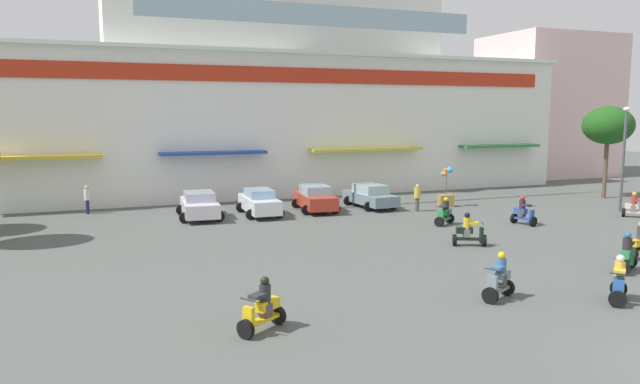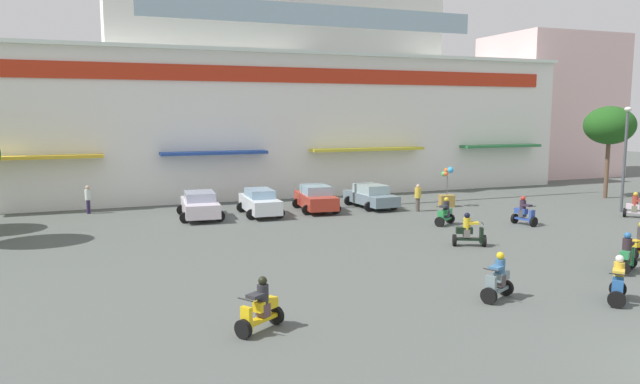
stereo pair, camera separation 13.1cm
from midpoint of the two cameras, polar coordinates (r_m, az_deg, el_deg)
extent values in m
plane|color=#515652|center=(25.84, 9.75, -5.66)|extent=(128.00, 128.00, 0.00)
cube|color=white|center=(45.75, -4.65, 6.41)|extent=(43.83, 10.64, 9.83)
cube|color=white|center=(46.79, -4.96, 16.37)|extent=(24.15, 9.58, 6.34)
cube|color=red|center=(40.69, -2.51, 11.20)|extent=(40.33, 0.12, 1.01)
cube|color=white|center=(40.77, -2.51, 13.36)|extent=(43.83, 0.70, 0.24)
cube|color=gold|center=(38.25, -26.46, 3.00)|extent=(8.18, 1.10, 0.20)
cube|color=navy|center=(38.77, -10.29, 3.73)|extent=(6.87, 1.10, 0.20)
cube|color=gold|center=(42.20, 4.48, 4.14)|extent=(8.54, 1.10, 0.20)
cube|color=#2F7843|center=(48.26, 16.88, 4.28)|extent=(6.88, 1.10, 0.20)
cube|color=#99B7C6|center=(37.08, -0.36, 16.71)|extent=(21.26, 0.08, 1.27)
cube|color=beige|center=(60.57, 21.02, 7.72)|extent=(10.90, 8.59, 12.98)
cylinder|color=brown|center=(45.53, 25.74, 1.88)|extent=(0.28, 0.28, 3.83)
ellipsoid|color=#1F5119|center=(45.36, 25.98, 5.81)|extent=(3.47, 3.31, 2.61)
cube|color=silver|center=(33.85, -11.66, -1.43)|extent=(2.14, 4.44, 0.75)
cube|color=#A4ACC4|center=(33.76, -11.69, -0.40)|extent=(1.73, 2.27, 0.48)
cylinder|color=black|center=(35.15, -13.35, -1.72)|extent=(0.61, 0.21, 0.60)
cylinder|color=black|center=(35.31, -10.37, -1.59)|extent=(0.61, 0.21, 0.60)
cylinder|color=black|center=(32.51, -13.03, -2.46)|extent=(0.61, 0.21, 0.60)
cylinder|color=black|center=(32.69, -9.81, -2.32)|extent=(0.61, 0.21, 0.60)
cube|color=white|center=(34.33, -5.97, -1.16)|extent=(1.71, 4.34, 0.79)
cube|color=#8DB2D0|center=(34.24, -5.99, -0.12)|extent=(1.43, 2.19, 0.47)
cylinder|color=black|center=(35.50, -7.73, -1.49)|extent=(0.60, 0.18, 0.60)
cylinder|color=black|center=(35.86, -5.23, -1.36)|extent=(0.60, 0.18, 0.60)
cylinder|color=black|center=(32.93, -6.77, -2.19)|extent=(0.60, 0.18, 0.60)
cylinder|color=black|center=(33.32, -4.08, -2.04)|extent=(0.60, 0.18, 0.60)
cube|color=#B83525|center=(35.65, -0.56, -0.80)|extent=(2.15, 4.34, 0.77)
cube|color=#90BAD0|center=(35.56, -0.56, 0.23)|extent=(1.70, 2.23, 0.52)
cylinder|color=black|center=(36.74, -2.40, -1.11)|extent=(0.61, 0.22, 0.60)
cylinder|color=black|center=(37.17, 0.23, -1.00)|extent=(0.61, 0.22, 0.60)
cylinder|color=black|center=(34.25, -1.41, -1.75)|extent=(0.61, 0.22, 0.60)
cylinder|color=black|center=(34.70, 1.39, -1.63)|extent=(0.61, 0.22, 0.60)
cube|color=slate|center=(37.10, 4.77, -0.59)|extent=(1.99, 4.41, 0.64)
cube|color=#9FBABB|center=(37.02, 4.78, 0.32)|extent=(1.62, 2.24, 0.54)
cylinder|color=black|center=(37.90, 2.63, -0.84)|extent=(0.61, 0.20, 0.60)
cylinder|color=black|center=(38.72, 4.91, -0.68)|extent=(0.61, 0.20, 0.60)
cylinder|color=black|center=(35.58, 4.60, -1.42)|extent=(0.61, 0.20, 0.60)
cylinder|color=black|center=(36.44, 6.98, -1.24)|extent=(0.61, 0.20, 0.60)
cylinder|color=black|center=(25.56, 27.58, -5.99)|extent=(0.39, 0.52, 0.52)
cylinder|color=black|center=(24.38, 27.06, -6.58)|extent=(0.39, 0.52, 0.52)
cube|color=#298448|center=(24.96, 27.34, -6.14)|extent=(1.07, 0.80, 0.10)
cube|color=#298448|center=(24.66, 27.30, -5.32)|extent=(0.74, 0.61, 0.28)
cube|color=#298448|center=(25.38, 27.57, -5.48)|extent=(0.29, 0.35, 0.71)
cylinder|color=black|center=(25.30, 27.65, -4.24)|extent=(0.30, 0.46, 0.04)
cube|color=#47433A|center=(24.78, 27.33, -5.54)|extent=(0.41, 0.42, 0.36)
cylinder|color=#2E2227|center=(24.69, 27.39, -4.56)|extent=(0.44, 0.44, 0.51)
sphere|color=#275F9B|center=(24.62, 27.44, -3.72)|extent=(0.25, 0.25, 0.25)
cube|color=#2E2227|center=(24.94, 27.50, -4.38)|extent=(0.55, 0.52, 0.10)
cylinder|color=black|center=(16.05, -7.44, -13.01)|extent=(0.41, 0.51, 0.52)
cylinder|color=black|center=(16.99, -4.33, -11.78)|extent=(0.41, 0.51, 0.52)
cube|color=yellow|center=(16.49, -5.84, -12.18)|extent=(1.13, 0.88, 0.10)
cube|color=yellow|center=(16.54, -5.30, -10.74)|extent=(0.79, 0.66, 0.28)
cube|color=yellow|center=(16.06, -7.13, -12.11)|extent=(0.29, 0.34, 0.68)
cylinder|color=black|center=(15.87, -7.22, -10.28)|extent=(0.32, 0.45, 0.04)
cube|color=#584147|center=(16.50, -5.54, -11.23)|extent=(0.41, 0.42, 0.36)
cylinder|color=#2B2C30|center=(16.37, -5.56, -9.77)|extent=(0.44, 0.44, 0.52)
sphere|color=black|center=(16.26, -5.58, -8.53)|extent=(0.25, 0.25, 0.25)
cube|color=#2B2C30|center=(16.15, -6.25, -9.92)|extent=(0.55, 0.53, 0.10)
cylinder|color=black|center=(37.92, 27.16, -1.75)|extent=(0.50, 0.42, 0.52)
cube|color=silver|center=(37.86, 28.08, -1.73)|extent=(0.86, 1.03, 0.10)
cube|color=silver|center=(37.83, 27.78, -1.21)|extent=(0.64, 0.73, 0.28)
cube|color=#6A6B54|center=(37.84, 27.92, -1.41)|extent=(0.42, 0.41, 0.36)
cylinder|color=#98362B|center=(37.77, 27.96, -0.73)|extent=(0.45, 0.45, 0.54)
sphere|color=gold|center=(37.73, 27.99, -0.17)|extent=(0.25, 0.25, 0.25)
cube|color=#98362B|center=(37.75, 28.36, -0.72)|extent=(0.53, 0.56, 0.10)
cylinder|color=black|center=(27.32, 15.43, -4.54)|extent=(0.36, 0.53, 0.52)
cylinder|color=black|center=(27.13, 12.72, -4.54)|extent=(0.36, 0.53, 0.52)
cube|color=black|center=(27.20, 14.08, -4.42)|extent=(1.14, 0.77, 0.10)
cube|color=black|center=(27.09, 13.62, -3.61)|extent=(0.78, 0.60, 0.28)
cube|color=black|center=(27.25, 15.18, -4.05)|extent=(0.27, 0.35, 0.69)
cylinder|color=black|center=(27.15, 15.27, -2.91)|extent=(0.27, 0.48, 0.04)
cube|color=#68635D|center=(27.13, 13.83, -3.86)|extent=(0.39, 0.41, 0.36)
cylinder|color=gold|center=(27.05, 13.86, -2.96)|extent=(0.43, 0.43, 0.51)
sphere|color=black|center=(26.99, 13.89, -2.20)|extent=(0.25, 0.25, 0.25)
cube|color=gold|center=(27.09, 14.46, -2.91)|extent=(0.55, 0.50, 0.10)
cylinder|color=black|center=(20.39, 26.62, -9.25)|extent=(0.45, 0.49, 0.52)
cylinder|color=black|center=(21.62, 26.69, -8.31)|extent=(0.45, 0.49, 0.52)
cube|color=#275B9F|center=(20.99, 26.67, -8.61)|extent=(1.03, 0.95, 0.10)
cube|color=#275B9F|center=(21.12, 26.74, -7.47)|extent=(0.74, 0.70, 0.28)
cube|color=#275B9F|center=(20.45, 26.66, -8.54)|extent=(0.32, 0.33, 0.68)
cylinder|color=black|center=(20.29, 26.75, -7.08)|extent=(0.37, 0.42, 0.04)
cube|color=brown|center=(21.05, 26.72, -7.86)|extent=(0.42, 0.43, 0.36)
cylinder|color=gold|center=(20.94, 26.79, -6.71)|extent=(0.45, 0.45, 0.51)
sphere|color=silver|center=(20.86, 26.85, -5.74)|extent=(0.25, 0.25, 0.25)
cube|color=gold|center=(20.66, 26.78, -6.83)|extent=(0.56, 0.55, 0.10)
cylinder|color=black|center=(19.36, 15.91, -9.60)|extent=(0.36, 0.53, 0.52)
cylinder|color=black|center=(20.38, 17.38, -8.78)|extent=(0.36, 0.53, 0.52)
cube|color=slate|center=(19.85, 16.67, -9.01)|extent=(1.05, 0.72, 0.10)
cube|color=slate|center=(19.92, 16.98, -7.73)|extent=(0.72, 0.56, 0.28)
cube|color=slate|center=(19.39, 16.09, -8.79)|extent=(0.27, 0.35, 0.71)
cylinder|color=black|center=(19.22, 16.12, -7.21)|extent=(0.27, 0.48, 0.04)
cube|color=#493F40|center=(19.87, 16.85, -8.12)|extent=(0.39, 0.41, 0.36)
cylinder|color=#396690|center=(19.76, 16.90, -6.91)|extent=(0.43, 0.43, 0.51)
sphere|color=gold|center=(19.67, 16.94, -5.88)|extent=(0.25, 0.25, 0.25)
cube|color=#396690|center=(19.53, 16.58, -6.99)|extent=(0.55, 0.50, 0.10)
cylinder|color=black|center=(27.06, 27.74, -5.27)|extent=(0.18, 0.53, 0.52)
cube|color=yellow|center=(27.29, 28.29, -4.33)|extent=(0.71, 0.35, 0.28)
cube|color=black|center=(27.39, 28.39, -4.55)|extent=(0.30, 0.34, 0.36)
cylinder|color=black|center=(31.41, 11.32, -2.84)|extent=(0.39, 0.52, 0.52)
cylinder|color=black|center=(32.52, 12.28, -2.51)|extent=(0.39, 0.52, 0.52)
cube|color=#288B44|center=(31.95, 11.81, -2.56)|extent=(1.07, 0.81, 0.10)
cube|color=#288B44|center=(32.09, 12.00, -1.85)|extent=(0.75, 0.62, 0.28)
cube|color=#288B44|center=(31.48, 11.43, -2.39)|extent=(0.29, 0.35, 0.68)
cylinder|color=black|center=(31.37, 11.44, -1.42)|extent=(0.30, 0.46, 0.04)
cube|color=#2F293E|center=(32.02, 11.92, -2.09)|extent=(0.41, 0.42, 0.36)
cylinder|color=#272932|center=(31.95, 11.94, -1.34)|extent=(0.44, 0.44, 0.49)
sphere|color=gold|center=(31.90, 11.96, -0.70)|extent=(0.25, 0.25, 0.25)
cube|color=#272932|center=(31.71, 11.73, -1.36)|extent=(0.55, 0.52, 0.10)
cylinder|color=black|center=(32.76, 19.77, -2.71)|extent=(0.54, 0.26, 0.52)
cylinder|color=black|center=(33.46, 18.12, -2.43)|extent=(0.54, 0.26, 0.52)
cube|color=#2C49A1|center=(33.09, 18.94, -2.47)|extent=(0.51, 1.09, 0.10)
cube|color=#2C49A1|center=(33.16, 18.68, -1.73)|extent=(0.44, 0.72, 0.28)
cube|color=#2C49A1|center=(32.78, 19.62, -2.25)|extent=(0.34, 0.21, 0.71)
cylinder|color=black|center=(32.68, 19.70, -1.30)|extent=(0.51, 0.15, 0.04)
cube|color=#404244|center=(33.12, 18.80, -1.95)|extent=(0.37, 0.34, 0.36)
cylinder|color=#322636|center=(33.05, 18.83, -1.20)|extent=(0.38, 0.38, 0.52)
sphere|color=red|center=(33.00, 18.86, -0.56)|extent=(0.25, 0.25, 0.25)
cube|color=#322636|center=(32.89, 19.20, -1.21)|extent=(0.43, 0.50, 0.10)
cylinder|color=#2B1E46|center=(37.27, -21.61, -1.35)|extent=(0.29, 0.29, 0.82)
cylinder|color=silver|center=(37.17, -21.66, -0.26)|extent=(0.47, 0.47, 0.62)
sphere|color=tan|center=(37.12, -21.70, 0.40)|extent=(0.24, 0.24, 0.24)
cylinder|color=#524A41|center=(36.04, 9.25, -1.20)|extent=(0.33, 0.33, 0.82)
cylinder|color=gold|center=(35.94, 9.28, -0.08)|extent=(0.53, 0.53, 0.61)
sphere|color=#D0AB85|center=(35.89, 9.29, 0.57)|extent=(0.22, 0.22, 0.22)
cylinder|color=#474C51|center=(39.54, 27.12, 2.56)|extent=(0.16, 0.16, 5.93)
ellipsoid|color=silver|center=(39.43, 27.41, 7.11)|extent=(0.40, 0.40, 0.28)
cube|color=olive|center=(38.16, 11.96, -0.83)|extent=(1.01, 0.79, 0.75)
cylinder|color=#4C4C4C|center=(38.03, 12.00, 0.62)|extent=(0.04, 0.04, 1.20)
sphere|color=#379BDF|center=(38.07, 12.29, 2.17)|extent=(0.31, 0.31, 0.31)
sphere|color=orange|center=(38.11, 11.93, 2.04)|extent=(0.35, 0.35, 0.35)
sphere|color=#47C357|center=(37.98, 11.69, 1.73)|extent=(0.32, 0.32, 0.32)
sphere|color=#E65E31|center=(37.69, 11.89, 1.72)|extent=(0.29, 0.29, 0.29)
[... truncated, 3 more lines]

